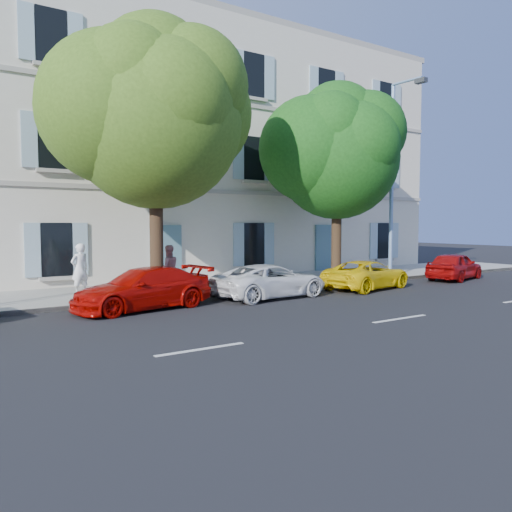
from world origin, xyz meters
TOP-DOWN VIEW (x-y plane):
  - ground at (0.00, 0.00)m, footprint 90.00×90.00m
  - sidewalk at (0.00, 4.45)m, footprint 36.00×4.50m
  - kerb at (0.00, 2.28)m, footprint 36.00×0.16m
  - building at (0.00, 10.20)m, footprint 28.00×7.00m
  - car_red_coupe at (-5.28, 1.25)m, footprint 4.52×2.39m
  - car_white_coupe at (-0.73, 1.09)m, footprint 4.33×2.24m
  - car_yellow_supercar at (3.77, 0.91)m, footprint 4.32×2.61m
  - car_red_hatchback at (9.44, 0.99)m, footprint 3.97×2.40m
  - tree_left at (-4.15, 2.91)m, footprint 5.80×5.80m
  - tree_right at (4.30, 3.28)m, footprint 5.31×5.31m
  - street_lamp at (7.05, 2.49)m, footprint 0.30×1.84m
  - pedestrian_a at (-6.35, 4.34)m, footprint 0.74×0.59m
  - pedestrian_b at (-3.54, 3.37)m, footprint 0.87×0.72m

SIDE VIEW (x-z plane):
  - ground at x=0.00m, z-range 0.00..0.00m
  - sidewalk at x=0.00m, z-range 0.00..0.15m
  - kerb at x=0.00m, z-range 0.00..0.16m
  - car_yellow_supercar at x=3.77m, z-range 0.00..1.12m
  - car_white_coupe at x=-0.73m, z-range 0.00..1.17m
  - car_red_coupe at x=-5.28m, z-range 0.00..1.25m
  - car_red_hatchback at x=9.44m, z-range 0.00..1.27m
  - pedestrian_b at x=-3.54m, z-range 0.15..1.81m
  - pedestrian_a at x=-6.35m, z-range 0.15..1.90m
  - street_lamp at x=7.05m, z-range 0.73..9.39m
  - tree_right at x=4.30m, z-range 1.31..9.48m
  - tree_left at x=-4.15m, z-range 1.44..10.44m
  - building at x=0.00m, z-range 0.00..12.00m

